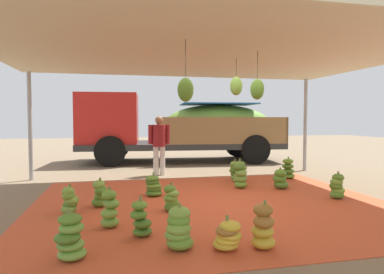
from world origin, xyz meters
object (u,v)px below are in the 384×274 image
(banana_bunch_11, at_px, (263,228))
(banana_bunch_13, at_px, (337,187))
(banana_bunch_6, at_px, (70,238))
(banana_bunch_15, at_px, (228,236))
(banana_bunch_7, at_px, (179,229))
(worker_0, at_px, (159,141))
(banana_bunch_12, at_px, (100,194))
(banana_bunch_2, at_px, (235,171))
(banana_bunch_4, at_px, (171,199))
(banana_bunch_5, at_px, (240,177))
(banana_bunch_8, at_px, (288,169))
(banana_bunch_1, at_px, (70,201))
(cargo_truck_main, at_px, (178,126))
(banana_bunch_3, at_px, (141,220))
(banana_bunch_10, at_px, (153,186))
(banana_bunch_0, at_px, (240,172))
(banana_bunch_9, at_px, (280,180))
(banana_bunch_14, at_px, (110,210))

(banana_bunch_11, distance_m, banana_bunch_13, 3.19)
(banana_bunch_6, relative_size, banana_bunch_15, 1.28)
(banana_bunch_7, relative_size, worker_0, 0.33)
(banana_bunch_12, bearing_deg, banana_bunch_2, 32.12)
(banana_bunch_4, xyz_separation_m, banana_bunch_12, (-1.16, 0.52, 0.02))
(banana_bunch_5, distance_m, banana_bunch_8, 1.85)
(banana_bunch_1, bearing_deg, cargo_truck_main, 65.72)
(banana_bunch_5, xyz_separation_m, cargo_truck_main, (-0.50, 5.10, 1.01))
(banana_bunch_3, relative_size, banana_bunch_13, 1.01)
(banana_bunch_12, bearing_deg, banana_bunch_15, -56.48)
(banana_bunch_3, relative_size, worker_0, 0.33)
(worker_0, bearing_deg, banana_bunch_10, -99.64)
(banana_bunch_12, bearing_deg, banana_bunch_5, 18.69)
(banana_bunch_8, xyz_separation_m, banana_bunch_11, (-2.61, -4.25, 0.01))
(banana_bunch_1, relative_size, banana_bunch_15, 1.12)
(banana_bunch_0, bearing_deg, banana_bunch_9, -55.92)
(banana_bunch_1, height_order, banana_bunch_7, banana_bunch_7)
(banana_bunch_9, distance_m, banana_bunch_11, 3.62)
(banana_bunch_2, distance_m, banana_bunch_3, 4.46)
(banana_bunch_11, distance_m, cargo_truck_main, 8.54)
(banana_bunch_1, height_order, banana_bunch_6, banana_bunch_6)
(banana_bunch_3, distance_m, worker_0, 4.97)
(banana_bunch_0, xyz_separation_m, banana_bunch_15, (-1.64, -3.96, -0.08))
(banana_bunch_2, distance_m, banana_bunch_9, 1.38)
(banana_bunch_11, relative_size, cargo_truck_main, 0.08)
(worker_0, bearing_deg, banana_bunch_11, -84.43)
(banana_bunch_15, bearing_deg, banana_bunch_1, 135.25)
(banana_bunch_12, bearing_deg, banana_bunch_3, -70.48)
(banana_bunch_8, bearing_deg, cargo_truck_main, 116.82)
(banana_bunch_3, bearing_deg, banana_bunch_9, 36.97)
(banana_bunch_8, bearing_deg, banana_bunch_6, -139.53)
(banana_bunch_15, bearing_deg, banana_bunch_5, 67.09)
(banana_bunch_10, xyz_separation_m, banana_bunch_13, (3.42, -1.00, 0.03))
(banana_bunch_15, distance_m, worker_0, 5.57)
(banana_bunch_3, distance_m, banana_bunch_6, 0.97)
(banana_bunch_6, bearing_deg, banana_bunch_11, -4.42)
(banana_bunch_3, bearing_deg, cargo_truck_main, 76.51)
(banana_bunch_8, bearing_deg, banana_bunch_2, 175.72)
(banana_bunch_11, bearing_deg, banana_bunch_4, 113.21)
(banana_bunch_13, bearing_deg, banana_bunch_9, 120.28)
(banana_bunch_7, height_order, cargo_truck_main, cargo_truck_main)
(banana_bunch_3, xyz_separation_m, banana_bunch_10, (0.40, 2.32, -0.03))
(banana_bunch_7, relative_size, banana_bunch_10, 1.15)
(banana_bunch_6, relative_size, banana_bunch_11, 0.97)
(cargo_truck_main, bearing_deg, banana_bunch_9, -75.96)
(banana_bunch_8, relative_size, banana_bunch_11, 0.98)
(banana_bunch_11, bearing_deg, banana_bunch_3, 152.34)
(banana_bunch_7, height_order, banana_bunch_8, banana_bunch_8)
(banana_bunch_14, distance_m, cargo_truck_main, 7.67)
(banana_bunch_3, distance_m, banana_bunch_4, 1.28)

